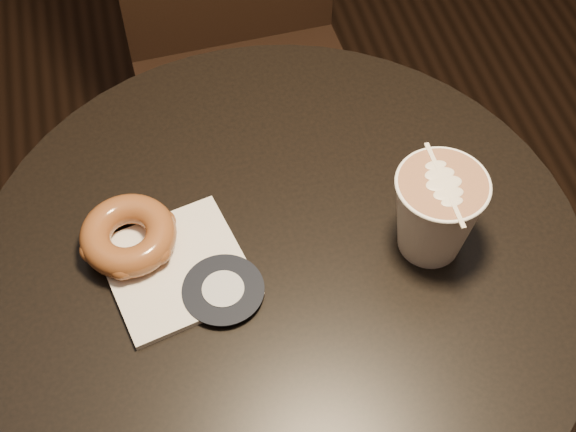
% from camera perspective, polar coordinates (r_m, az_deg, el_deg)
% --- Properties ---
extents(cafe_table, '(0.70, 0.70, 0.75)m').
position_cam_1_polar(cafe_table, '(1.08, -0.41, -8.72)').
color(cafe_table, black).
rests_on(cafe_table, ground).
extents(chair, '(0.41, 0.41, 0.99)m').
position_cam_1_polar(chair, '(1.46, -3.44, 13.11)').
color(chair, black).
rests_on(chair, ground).
extents(pastry_bag, '(0.18, 0.18, 0.01)m').
position_cam_1_polar(pastry_bag, '(0.90, -7.93, -3.72)').
color(pastry_bag, silver).
rests_on(pastry_bag, cafe_table).
extents(doughnut, '(0.11, 0.11, 0.03)m').
position_cam_1_polar(doughnut, '(0.91, -11.29, -1.36)').
color(doughnut, brown).
rests_on(doughnut, pastry_bag).
extents(latte_cup, '(0.10, 0.10, 0.11)m').
position_cam_1_polar(latte_cup, '(0.88, 10.44, 0.11)').
color(latte_cup, white).
rests_on(latte_cup, cafe_table).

